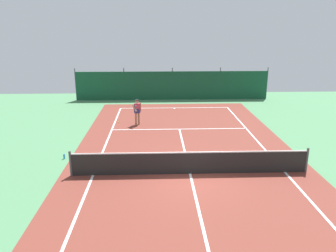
{
  "coord_description": "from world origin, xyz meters",
  "views": [
    {
      "loc": [
        -1.44,
        -13.02,
        6.06
      ],
      "look_at": [
        -0.78,
        4.13,
        0.9
      ],
      "focal_mm": 35.73,
      "sensor_mm": 36.0,
      "label": 1
    }
  ],
  "objects_px": {
    "tennis_ball_near_player": "(119,122)",
    "parked_car": "(181,84)",
    "tennis_player": "(137,110)",
    "water_bottle": "(64,156)",
    "tennis_net": "(190,163)"
  },
  "relations": [
    {
      "from": "tennis_net",
      "to": "parked_car",
      "type": "height_order",
      "value": "parked_car"
    },
    {
      "from": "tennis_player",
      "to": "water_bottle",
      "type": "relative_size",
      "value": 6.83
    },
    {
      "from": "parked_car",
      "to": "water_bottle",
      "type": "height_order",
      "value": "parked_car"
    },
    {
      "from": "tennis_net",
      "to": "tennis_player",
      "type": "relative_size",
      "value": 6.17
    },
    {
      "from": "tennis_player",
      "to": "water_bottle",
      "type": "height_order",
      "value": "tennis_player"
    },
    {
      "from": "tennis_net",
      "to": "parked_car",
      "type": "distance_m",
      "value": 17.8
    },
    {
      "from": "parked_car",
      "to": "water_bottle",
      "type": "bearing_deg",
      "value": -116.09
    },
    {
      "from": "tennis_ball_near_player",
      "to": "parked_car",
      "type": "xyz_separation_m",
      "value": [
        4.8,
        9.73,
        0.81
      ]
    },
    {
      "from": "tennis_ball_near_player",
      "to": "water_bottle",
      "type": "height_order",
      "value": "water_bottle"
    },
    {
      "from": "tennis_net",
      "to": "tennis_ball_near_player",
      "type": "distance_m",
      "value": 8.94
    },
    {
      "from": "tennis_net",
      "to": "water_bottle",
      "type": "distance_m",
      "value": 6.12
    },
    {
      "from": "parked_car",
      "to": "water_bottle",
      "type": "distance_m",
      "value": 17.25
    },
    {
      "from": "water_bottle",
      "to": "tennis_player",
      "type": "bearing_deg",
      "value": 60.23
    },
    {
      "from": "tennis_net",
      "to": "water_bottle",
      "type": "height_order",
      "value": "tennis_net"
    },
    {
      "from": "tennis_player",
      "to": "tennis_net",
      "type": "bearing_deg",
      "value": 81.25
    }
  ]
}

